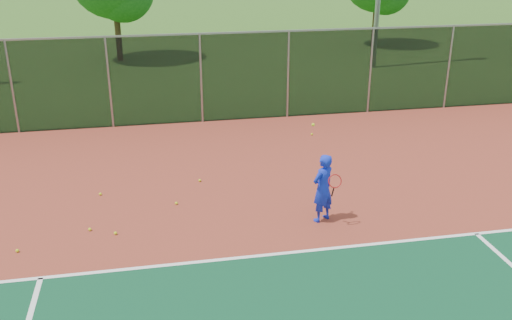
{
  "coord_description": "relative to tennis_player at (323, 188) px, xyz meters",
  "views": [
    {
      "loc": [
        -4.74,
        -6.74,
        6.09
      ],
      "look_at": [
        -2.47,
        5.0,
        1.3
      ],
      "focal_mm": 40.0,
      "sensor_mm": 36.0,
      "label": 1
    }
  ],
  "objects": [
    {
      "name": "practice_ball_5",
      "position": [
        -4.57,
        0.2,
        -0.76
      ],
      "size": [
        0.07,
        0.07,
        0.07
      ],
      "primitive_type": "sphere",
      "color": "#C8DB19",
      "rests_on": "court_apron"
    },
    {
      "name": "practice_ball_0",
      "position": [
        -5.01,
        2.29,
        -0.76
      ],
      "size": [
        0.07,
        0.07,
        0.07
      ],
      "primitive_type": "sphere",
      "color": "#C8DB19",
      "rests_on": "court_apron"
    },
    {
      "name": "tennis_player",
      "position": [
        0.0,
        0.0,
        0.0
      ],
      "size": [
        0.69,
        0.72,
        2.29
      ],
      "color": "#1529CA",
      "rests_on": "court_apron"
    },
    {
      "name": "practice_ball_4",
      "position": [
        1.41,
        5.65,
        -0.76
      ],
      "size": [
        0.07,
        0.07,
        0.07
      ],
      "primitive_type": "sphere",
      "color": "#C8DB19",
      "rests_on": "court_apron"
    },
    {
      "name": "practice_ball_6",
      "position": [
        -5.12,
        0.47,
        -0.76
      ],
      "size": [
        0.07,
        0.07,
        0.07
      ],
      "primitive_type": "sphere",
      "color": "#C8DB19",
      "rests_on": "court_apron"
    },
    {
      "name": "practice_ball_2",
      "position": [
        -3.18,
        1.42,
        -0.76
      ],
      "size": [
        0.07,
        0.07,
        0.07
      ],
      "primitive_type": "sphere",
      "color": "#C8DB19",
      "rests_on": "court_apron"
    },
    {
      "name": "fence_back",
      "position": [
        1.1,
        7.74,
        0.75
      ],
      "size": [
        30.0,
        0.06,
        3.03
      ],
      "color": "black",
      "rests_on": "court_apron"
    },
    {
      "name": "court_apron",
      "position": [
        1.1,
        -2.26,
        -0.81
      ],
      "size": [
        30.0,
        20.0,
        0.02
      ],
      "primitive_type": "cube",
      "color": "maroon",
      "rests_on": "ground"
    },
    {
      "name": "practice_ball_3",
      "position": [
        -2.5,
        2.66,
        -0.76
      ],
      "size": [
        0.07,
        0.07,
        0.07
      ],
      "primitive_type": "sphere",
      "color": "#C8DB19",
      "rests_on": "court_apron"
    },
    {
      "name": "practice_ball_1",
      "position": [
        -6.51,
        -0.17,
        -0.76
      ],
      "size": [
        0.07,
        0.07,
        0.07
      ],
      "primitive_type": "sphere",
      "color": "#C8DB19",
      "rests_on": "court_apron"
    }
  ]
}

